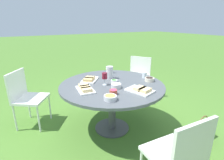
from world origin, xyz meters
TOP-DOWN VIEW (x-y plane):
  - ground_plane at (0.00, 0.00)m, footprint 40.00×40.00m
  - dining_table at (0.00, 0.00)m, footprint 1.49×1.49m
  - chair_near_left at (0.08, 1.28)m, footprint 0.46×0.45m
  - chair_near_right at (-1.04, -0.69)m, footprint 0.59×0.60m
  - chair_far_back at (1.09, -0.77)m, footprint 0.60×0.60m
  - water_pitcher at (-0.09, -0.23)m, footprint 0.12×0.11m
  - wine_glass at (0.11, -0.02)m, footprint 0.08×0.08m
  - platter_bread_main at (-0.17, 0.43)m, footprint 0.32×0.38m
  - platter_charcuterie at (0.23, -0.29)m, footprint 0.36×0.38m
  - platter_sandwich_side at (0.43, 0.04)m, footprint 0.23×0.34m
  - bowl_fries at (0.29, 0.45)m, footprint 0.15×0.15m
  - bowl_salad at (-0.07, -0.05)m, footprint 0.10×0.10m
  - bowl_olives at (-0.55, 0.17)m, footprint 0.14×0.14m
  - bowl_dip_red at (0.17, 0.33)m, footprint 0.09×0.09m
  - bowl_dip_cream at (0.03, 0.16)m, footprint 0.14×0.14m
  - cup_water_near at (-0.59, 0.01)m, footprint 0.07×0.07m
  - cup_water_far at (-0.26, -0.49)m, footprint 0.06×0.06m
  - handbag at (-0.96, 0.86)m, footprint 0.30×0.14m

SIDE VIEW (x-z plane):
  - ground_plane at x=0.00m, z-range 0.00..0.00m
  - handbag at x=-0.96m, z-range -0.06..0.31m
  - chair_near_left at x=0.08m, z-range 0.08..0.97m
  - chair_near_right at x=-1.04m, z-range 0.08..0.97m
  - chair_far_back at x=1.09m, z-range 0.08..0.97m
  - dining_table at x=0.00m, z-range 0.28..1.01m
  - bowl_salad at x=-0.07m, z-range 0.74..0.77m
  - platter_bread_main at x=-0.17m, z-range 0.73..0.79m
  - platter_charcuterie at x=0.23m, z-range 0.73..0.79m
  - platter_sandwich_side at x=0.43m, z-range 0.73..0.79m
  - bowl_olives at x=-0.55m, z-range 0.74..0.79m
  - bowl_fries at x=0.29m, z-range 0.74..0.80m
  - bowl_dip_red at x=0.17m, z-range 0.74..0.80m
  - bowl_dip_cream at x=0.03m, z-range 0.74..0.80m
  - cup_water_near at x=-0.59m, z-range 0.74..0.82m
  - cup_water_far at x=-0.26m, z-range 0.74..0.84m
  - water_pitcher at x=-0.09m, z-range 0.74..0.93m
  - wine_glass at x=0.11m, z-range 0.78..0.95m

